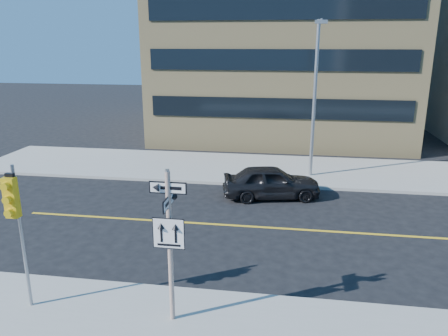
% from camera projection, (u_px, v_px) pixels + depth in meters
% --- Properties ---
extents(ground, '(120.00, 120.00, 0.00)m').
position_uv_depth(ground, '(194.00, 275.00, 13.81)').
color(ground, black).
rests_on(ground, ground).
extents(sign_pole, '(0.92, 0.92, 4.06)m').
position_uv_depth(sign_pole, '(170.00, 238.00, 10.74)').
color(sign_pole, silver).
rests_on(sign_pole, near_sidewalk).
extents(traffic_signal, '(0.32, 0.45, 4.00)m').
position_uv_depth(traffic_signal, '(14.00, 209.00, 11.02)').
color(traffic_signal, gray).
rests_on(traffic_signal, near_sidewalk).
extents(parked_car_a, '(2.71, 4.80, 1.54)m').
position_uv_depth(parked_car_a, '(271.00, 182.00, 20.44)').
color(parked_car_a, black).
rests_on(parked_car_a, ground).
extents(streetlight_a, '(0.55, 2.25, 8.00)m').
position_uv_depth(streetlight_a, '(315.00, 90.00, 22.11)').
color(streetlight_a, gray).
rests_on(streetlight_a, far_sidewalk).
extents(building_brick, '(18.00, 18.00, 18.00)m').
position_uv_depth(building_brick, '(284.00, 17.00, 34.73)').
color(building_brick, tan).
rests_on(building_brick, ground).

